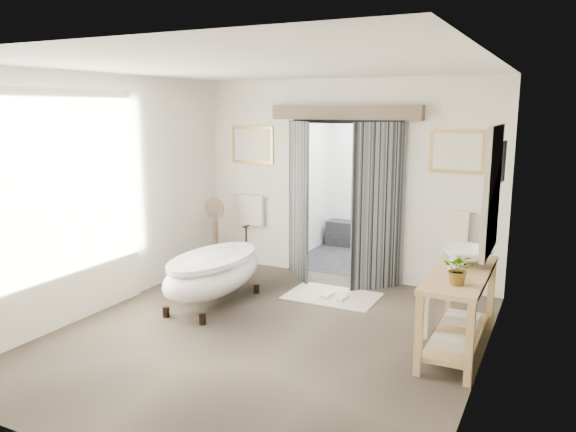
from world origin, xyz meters
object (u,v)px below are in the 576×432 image
object	(u,v)px
basin	(467,256)
vanity	(456,304)
clawfoot_tub	(213,272)
rug	(332,296)

from	to	relation	value
basin	vanity	bearing A→B (deg)	-117.75
vanity	basin	distance (m)	0.53
clawfoot_tub	vanity	bearing A→B (deg)	-1.01
vanity	clawfoot_tub	bearing A→B (deg)	178.99
vanity	rug	bearing A→B (deg)	150.27
clawfoot_tub	rug	world-z (taller)	clawfoot_tub
vanity	basin	bearing A→B (deg)	83.96
clawfoot_tub	rug	distance (m)	1.63
vanity	rug	xyz separation A→B (m)	(-1.77, 1.01, -0.50)
clawfoot_tub	basin	world-z (taller)	basin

